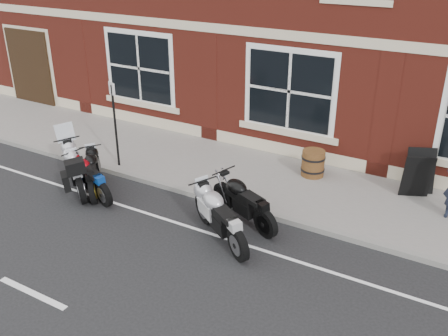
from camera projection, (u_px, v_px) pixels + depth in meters
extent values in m
plane|color=black|center=(141.00, 217.00, 11.06)|extent=(80.00, 80.00, 0.00)
cube|color=slate|center=(212.00, 166.00, 13.38)|extent=(30.00, 3.00, 0.12)
cube|color=slate|center=(178.00, 189.00, 12.15)|extent=(30.00, 0.16, 0.12)
cylinder|color=black|center=(74.00, 164.00, 12.84)|extent=(0.63, 0.53, 0.68)
cylinder|color=black|center=(83.00, 189.00, 11.54)|extent=(0.63, 0.53, 0.68)
cube|color=black|center=(76.00, 161.00, 12.08)|extent=(0.83, 0.73, 0.24)
ellipsoid|color=#B2B1B6|center=(75.00, 154.00, 12.16)|extent=(0.71, 0.67, 0.34)
cube|color=black|center=(78.00, 165.00, 11.69)|extent=(0.64, 0.58, 0.11)
cube|color=silver|center=(70.00, 132.00, 12.45)|extent=(0.31, 0.38, 0.48)
cylinder|color=black|center=(78.00, 174.00, 12.37)|extent=(0.62, 0.32, 0.61)
cylinder|color=black|center=(105.00, 194.00, 11.42)|extent=(0.62, 0.32, 0.61)
cube|color=black|center=(88.00, 171.00, 11.79)|extent=(0.79, 0.47, 0.21)
ellipsoid|color=#A20611|center=(85.00, 164.00, 11.84)|extent=(0.62, 0.50, 0.30)
cube|color=black|center=(96.00, 173.00, 11.50)|extent=(0.58, 0.41, 0.10)
cylinder|color=black|center=(97.00, 168.00, 12.73)|extent=(0.48, 0.53, 0.59)
cylinder|color=black|center=(94.00, 191.00, 11.54)|extent=(0.48, 0.53, 0.59)
cube|color=black|center=(94.00, 167.00, 12.04)|extent=(0.65, 0.70, 0.20)
ellipsoid|color=black|center=(94.00, 160.00, 12.12)|extent=(0.59, 0.61, 0.29)
cube|color=black|center=(93.00, 170.00, 11.68)|extent=(0.51, 0.54, 0.09)
cylinder|color=black|center=(206.00, 208.00, 10.74)|extent=(0.64, 0.49, 0.68)
cylinder|color=black|center=(240.00, 244.00, 9.49)|extent=(0.64, 0.49, 0.68)
cube|color=black|center=(221.00, 208.00, 10.00)|extent=(0.85, 0.68, 0.23)
ellipsoid|color=#A4A4A9|center=(217.00, 199.00, 10.08)|extent=(0.71, 0.65, 0.34)
cube|color=black|center=(230.00, 214.00, 9.62)|extent=(0.64, 0.55, 0.11)
cylinder|color=black|center=(225.00, 195.00, 11.30)|extent=(0.64, 0.39, 0.65)
cylinder|color=black|center=(267.00, 223.00, 10.22)|extent=(0.64, 0.39, 0.65)
cube|color=black|center=(244.00, 194.00, 10.65)|extent=(0.84, 0.55, 0.22)
ellipsoid|color=black|center=(240.00, 186.00, 10.71)|extent=(0.67, 0.56, 0.32)
cube|color=black|center=(256.00, 197.00, 10.32)|extent=(0.61, 0.47, 0.10)
cylinder|color=#4F3B15|center=(313.00, 163.00, 12.59)|extent=(0.58, 0.58, 0.67)
cylinder|color=black|center=(313.00, 169.00, 12.66)|extent=(0.60, 0.60, 0.05)
cylinder|color=black|center=(313.00, 157.00, 12.52)|extent=(0.60, 0.60, 0.05)
cylinder|color=black|center=(115.00, 126.00, 12.84)|extent=(0.06, 0.06, 2.19)
cube|color=silver|center=(112.00, 89.00, 12.42)|extent=(0.30, 0.15, 0.32)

